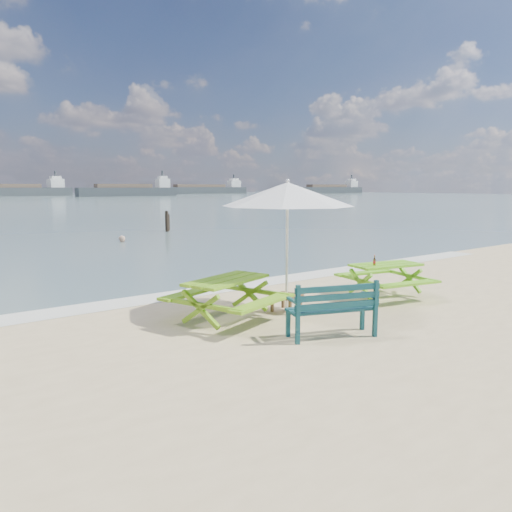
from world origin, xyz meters
TOP-DOWN VIEW (x-y plane):
  - foam_strip at (0.00, 4.60)m, footprint 22.00×0.90m
  - picnic_table_left at (-1.45, 2.00)m, footprint 2.22×2.34m
  - picnic_table_right at (2.58, 1.56)m, footprint 1.93×2.06m
  - park_bench at (-0.57, 0.19)m, footprint 1.57×0.98m
  - side_table at (-0.04, 1.94)m, footprint 0.66×0.66m
  - patio_umbrella at (-0.04, 1.94)m, footprint 3.28×3.28m
  - beer_bottle at (2.21, 1.59)m, footprint 0.06×0.06m
  - swimmer at (2.19, 15.83)m, footprint 0.69×0.55m
  - mooring_pilings at (6.39, 19.54)m, footprint 0.58×0.78m
  - cargo_ships at (53.95, 125.08)m, footprint 145.99×32.53m

SIDE VIEW (x-z plane):
  - swimmer at x=2.19m, z-range -1.34..0.30m
  - foam_strip at x=0.00m, z-range 0.00..0.01m
  - side_table at x=-0.04m, z-range 0.01..0.35m
  - park_bench at x=-0.57m, z-range -0.18..0.74m
  - picnic_table_right at x=2.58m, z-range -0.01..0.75m
  - picnic_table_left at x=-1.45m, z-range -0.02..0.80m
  - mooring_pilings at x=6.39m, z-range -0.24..1.10m
  - beer_bottle at x=2.21m, z-range 0.72..0.95m
  - cargo_ships at x=53.95m, z-range -1.02..3.38m
  - patio_umbrella at x=-0.04m, z-range 1.05..3.62m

